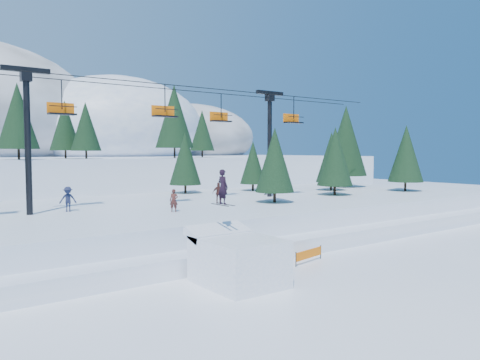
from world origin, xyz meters
TOP-DOWN VIEW (x-y plane):
  - ground at (0.00, 0.00)m, footprint 160.00×160.00m
  - mid_shelf at (0.00, 18.00)m, footprint 70.00×22.00m
  - berm at (0.00, 8.00)m, footprint 70.00×6.00m
  - jump_kicker at (-2.22, 2.48)m, footprint 3.62×4.93m
  - chairlift at (0.68, 18.05)m, footprint 46.50×3.21m
  - conifer_stand at (1.71, 18.92)m, footprint 63.66×16.78m
  - distant_skiers at (0.44, 17.97)m, footprint 34.92×9.93m
  - banner_near at (4.15, 3.60)m, footprint 2.80×0.64m
  - banner_far at (12.21, 5.46)m, footprint 2.74×0.86m

SIDE VIEW (x-z plane):
  - ground at x=0.00m, z-range 0.00..0.00m
  - banner_near at x=4.15m, z-range 0.09..0.99m
  - banner_far at x=12.21m, z-range 0.09..0.99m
  - berm at x=0.00m, z-range 0.00..1.10m
  - mid_shelf at x=0.00m, z-range 0.00..2.50m
  - jump_kicker at x=-2.22m, z-range -1.64..4.35m
  - distant_skiers at x=0.44m, z-range 2.45..4.31m
  - conifer_stand at x=1.71m, z-range 1.96..12.09m
  - chairlift at x=0.68m, z-range 4.18..14.46m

